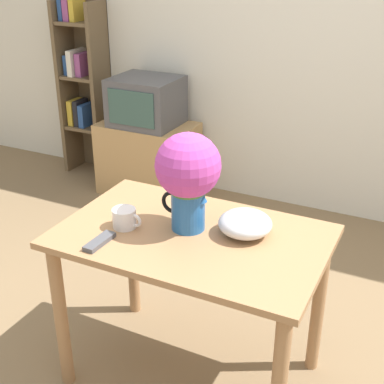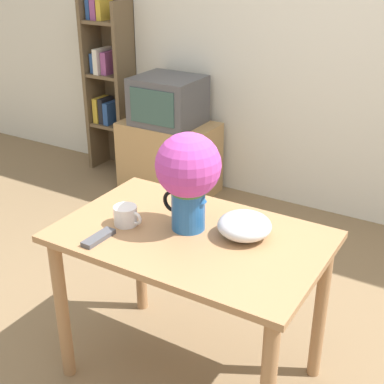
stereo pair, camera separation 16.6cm
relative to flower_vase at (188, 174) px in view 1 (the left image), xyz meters
name	(u,v)px [view 1 (the left image)]	position (x,y,z in m)	size (l,w,h in m)	color
ground_plane	(196,362)	(0.02, 0.04, -1.03)	(12.00, 12.00, 0.00)	#7F6647
wall_back	(319,37)	(0.02, 2.00, 0.27)	(8.00, 0.05, 2.60)	silver
table	(192,260)	(0.04, -0.04, -0.39)	(1.13, 0.72, 0.77)	#A3754C
flower_vase	(188,174)	(0.00, 0.00, 0.00)	(0.28, 0.28, 0.43)	#235B9E
coffee_mug	(125,218)	(-0.25, -0.11, -0.21)	(0.14, 0.10, 0.09)	white
white_bowl	(245,223)	(0.24, 0.06, -0.20)	(0.23, 0.23, 0.10)	silver
remote_control	(99,242)	(-0.27, -0.28, -0.24)	(0.06, 0.16, 0.02)	#4C4C51
tv_stand	(148,158)	(-1.20, 1.68, -0.73)	(0.75, 0.46, 0.59)	tan
tv_set	(146,101)	(-1.20, 1.68, -0.26)	(0.50, 0.45, 0.37)	#4C4C51
bookshelf	(84,82)	(-1.93, 1.86, -0.22)	(0.39, 0.27, 1.51)	brown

